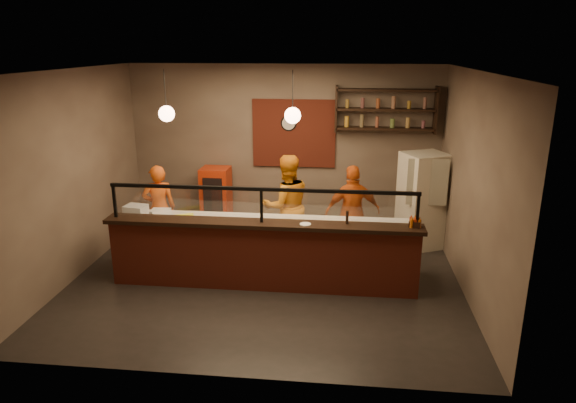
# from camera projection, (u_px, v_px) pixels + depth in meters

# --- Properties ---
(floor) EXTENTS (6.00, 6.00, 0.00)m
(floor) POSITION_uv_depth(u_px,v_px,m) (266.00, 279.00, 8.09)
(floor) COLOR black
(floor) RESTS_ON ground
(ceiling) EXTENTS (6.00, 6.00, 0.00)m
(ceiling) POSITION_uv_depth(u_px,v_px,m) (263.00, 70.00, 7.15)
(ceiling) COLOR #332A27
(ceiling) RESTS_ON wall_back
(wall_back) EXTENTS (6.00, 0.00, 6.00)m
(wall_back) POSITION_uv_depth(u_px,v_px,m) (284.00, 148.00, 9.99)
(wall_back) COLOR #7A695A
(wall_back) RESTS_ON floor
(wall_left) EXTENTS (0.00, 5.00, 5.00)m
(wall_left) POSITION_uv_depth(u_px,v_px,m) (73.00, 176.00, 7.93)
(wall_left) COLOR #7A695A
(wall_left) RESTS_ON floor
(wall_right) EXTENTS (0.00, 5.00, 5.00)m
(wall_right) POSITION_uv_depth(u_px,v_px,m) (472.00, 187.00, 7.31)
(wall_right) COLOR #7A695A
(wall_right) RESTS_ON floor
(wall_front) EXTENTS (6.00, 0.00, 6.00)m
(wall_front) POSITION_uv_depth(u_px,v_px,m) (227.00, 244.00, 5.24)
(wall_front) COLOR #7A695A
(wall_front) RESTS_ON floor
(brick_patch) EXTENTS (1.60, 0.04, 1.30)m
(brick_patch) POSITION_uv_depth(u_px,v_px,m) (294.00, 134.00, 9.86)
(brick_patch) COLOR maroon
(brick_patch) RESTS_ON wall_back
(service_counter) EXTENTS (4.60, 0.25, 1.00)m
(service_counter) POSITION_uv_depth(u_px,v_px,m) (262.00, 257.00, 7.66)
(service_counter) COLOR maroon
(service_counter) RESTS_ON floor
(counter_ledge) EXTENTS (4.70, 0.37, 0.06)m
(counter_ledge) POSITION_uv_depth(u_px,v_px,m) (262.00, 224.00, 7.50)
(counter_ledge) COLOR black
(counter_ledge) RESTS_ON service_counter
(worktop_cabinet) EXTENTS (4.60, 0.75, 0.85)m
(worktop_cabinet) POSITION_uv_depth(u_px,v_px,m) (267.00, 249.00, 8.16)
(worktop_cabinet) COLOR gray
(worktop_cabinet) RESTS_ON floor
(worktop) EXTENTS (4.60, 0.75, 0.05)m
(worktop) POSITION_uv_depth(u_px,v_px,m) (267.00, 223.00, 8.02)
(worktop) COLOR silver
(worktop) RESTS_ON worktop_cabinet
(sneeze_guard) EXTENTS (4.50, 0.05, 0.52)m
(sneeze_guard) POSITION_uv_depth(u_px,v_px,m) (261.00, 202.00, 7.40)
(sneeze_guard) COLOR white
(sneeze_guard) RESTS_ON counter_ledge
(wall_shelving) EXTENTS (1.84, 0.28, 0.85)m
(wall_shelving) POSITION_uv_depth(u_px,v_px,m) (385.00, 109.00, 9.39)
(wall_shelving) COLOR black
(wall_shelving) RESTS_ON wall_back
(wall_clock) EXTENTS (0.30, 0.04, 0.30)m
(wall_clock) POSITION_uv_depth(u_px,v_px,m) (289.00, 123.00, 9.80)
(wall_clock) COLOR black
(wall_clock) RESTS_ON wall_back
(pendant_left) EXTENTS (0.24, 0.24, 0.77)m
(pendant_left) POSITION_uv_depth(u_px,v_px,m) (167.00, 114.00, 7.68)
(pendant_left) COLOR black
(pendant_left) RESTS_ON ceiling
(pendant_right) EXTENTS (0.24, 0.24, 0.77)m
(pendant_right) POSITION_uv_depth(u_px,v_px,m) (293.00, 115.00, 7.49)
(pendant_right) COLOR black
(pendant_right) RESTS_ON ceiling
(cook_left) EXTENTS (0.66, 0.54, 1.55)m
(cook_left) POSITION_uv_depth(u_px,v_px,m) (159.00, 208.00, 9.06)
(cook_left) COLOR #EA5916
(cook_left) RESTS_ON floor
(cook_mid) EXTENTS (1.06, 0.96, 1.78)m
(cook_mid) POSITION_uv_depth(u_px,v_px,m) (287.00, 206.00, 8.80)
(cook_mid) COLOR orange
(cook_mid) RESTS_ON floor
(cook_right) EXTENTS (1.01, 0.58, 1.62)m
(cook_right) POSITION_uv_depth(u_px,v_px,m) (353.00, 212.00, 8.75)
(cook_right) COLOR #C44C12
(cook_right) RESTS_ON floor
(fridge) EXTENTS (0.93, 0.91, 1.72)m
(fridge) POSITION_uv_depth(u_px,v_px,m) (423.00, 201.00, 9.19)
(fridge) COLOR beige
(fridge) RESTS_ON floor
(red_cooler) EXTENTS (0.55, 0.51, 1.26)m
(red_cooler) POSITION_uv_depth(u_px,v_px,m) (216.00, 199.00, 10.08)
(red_cooler) COLOR #B3290B
(red_cooler) RESTS_ON floor
(pizza_dough) EXTENTS (0.59, 0.59, 0.01)m
(pizza_dough) POSITION_uv_depth(u_px,v_px,m) (334.00, 221.00, 8.02)
(pizza_dough) COLOR beige
(pizza_dough) RESTS_ON worktop
(prep_tub_a) EXTENTS (0.30, 0.24, 0.14)m
(prep_tub_a) POSITION_uv_depth(u_px,v_px,m) (161.00, 214.00, 8.13)
(prep_tub_a) COLOR silver
(prep_tub_a) RESTS_ON worktop
(prep_tub_b) EXTENTS (0.37, 0.32, 0.16)m
(prep_tub_b) POSITION_uv_depth(u_px,v_px,m) (136.00, 210.00, 8.27)
(prep_tub_b) COLOR silver
(prep_tub_b) RESTS_ON worktop
(prep_tub_c) EXTENTS (0.37, 0.34, 0.15)m
(prep_tub_c) POSITION_uv_depth(u_px,v_px,m) (163.00, 218.00, 7.94)
(prep_tub_c) COLOR white
(prep_tub_c) RESTS_ON worktop
(rolling_pin) EXTENTS (0.34, 0.20, 0.06)m
(rolling_pin) POSITION_uv_depth(u_px,v_px,m) (182.00, 216.00, 8.17)
(rolling_pin) COLOR #F3F729
(rolling_pin) RESTS_ON worktop
(condiment_caddy) EXTENTS (0.19, 0.16, 0.09)m
(condiment_caddy) POSITION_uv_depth(u_px,v_px,m) (415.00, 224.00, 7.28)
(condiment_caddy) COLOR black
(condiment_caddy) RESTS_ON counter_ledge
(pepper_mill) EXTENTS (0.05, 0.05, 0.19)m
(pepper_mill) POSITION_uv_depth(u_px,v_px,m) (347.00, 217.00, 7.40)
(pepper_mill) COLOR black
(pepper_mill) RESTS_ON counter_ledge
(small_plate) EXTENTS (0.17, 0.17, 0.01)m
(small_plate) POSITION_uv_depth(u_px,v_px,m) (305.00, 224.00, 7.39)
(small_plate) COLOR white
(small_plate) RESTS_ON counter_ledge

